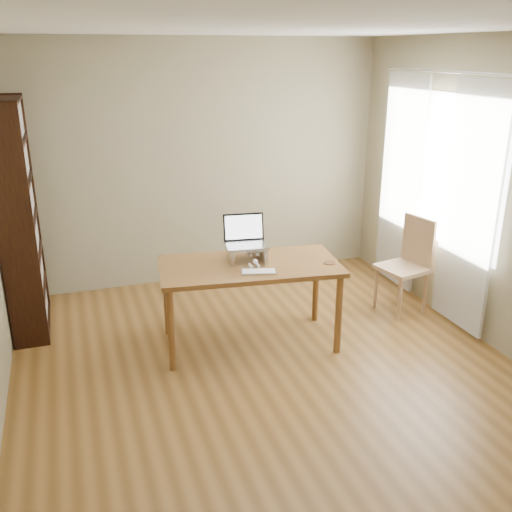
{
  "coord_description": "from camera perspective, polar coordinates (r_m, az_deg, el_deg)",
  "views": [
    {
      "loc": [
        -1.4,
        -3.72,
        2.47
      ],
      "look_at": [
        0.05,
        0.56,
        0.82
      ],
      "focal_mm": 40.0,
      "sensor_mm": 36.0,
      "label": 1
    }
  ],
  "objects": [
    {
      "name": "laptop",
      "position": [
        4.9,
        -1.17,
        1.89
      ],
      "size": [
        0.38,
        0.33,
        0.25
      ],
      "rotation": [
        0.0,
        0.0,
        -0.12
      ],
      "color": "silver",
      "rests_on": "laptop_stand"
    },
    {
      "name": "chair",
      "position": [
        5.78,
        15.07,
        -0.55
      ],
      "size": [
        0.49,
        0.49,
        0.94
      ],
      "rotation": [
        0.0,
        0.0,
        0.21
      ],
      "color": "#9E8256",
      "rests_on": "ground"
    },
    {
      "name": "laptop_stand",
      "position": [
        4.88,
        -0.93,
        0.42
      ],
      "size": [
        0.32,
        0.25,
        0.13
      ],
      "rotation": [
        0.0,
        0.0,
        -0.12
      ],
      "color": "silver",
      "rests_on": "desk"
    },
    {
      "name": "desk",
      "position": [
        4.87,
        -0.63,
        -1.77
      ],
      "size": [
        1.61,
        0.94,
        0.75
      ],
      "rotation": [
        0.0,
        0.0,
        -0.12
      ],
      "color": "brown",
      "rests_on": "ground"
    },
    {
      "name": "curtains",
      "position": [
        5.76,
        17.21,
        6.07
      ],
      "size": [
        0.03,
        1.9,
        2.25
      ],
      "color": "white",
      "rests_on": "ground"
    },
    {
      "name": "bookshelf",
      "position": [
        5.47,
        -22.62,
        3.42
      ],
      "size": [
        0.3,
        0.9,
        2.1
      ],
      "color": "black",
      "rests_on": "ground"
    },
    {
      "name": "coaster",
      "position": [
        4.9,
        7.35,
        -0.68
      ],
      "size": [
        0.1,
        0.1,
        0.01
      ],
      "primitive_type": "cylinder",
      "color": "brown",
      "rests_on": "desk"
    },
    {
      "name": "keyboard",
      "position": [
        4.64,
        0.28,
        -1.6
      ],
      "size": [
        0.31,
        0.19,
        0.02
      ],
      "rotation": [
        0.0,
        0.0,
        -0.26
      ],
      "color": "silver",
      "rests_on": "desk"
    },
    {
      "name": "room",
      "position": [
        4.16,
        2.17,
        3.72
      ],
      "size": [
        4.04,
        4.54,
        2.64
      ],
      "color": "brown",
      "rests_on": "ground"
    },
    {
      "name": "cat",
      "position": [
        4.92,
        -0.78,
        0.29
      ],
      "size": [
        0.23,
        0.47,
        0.13
      ],
      "rotation": [
        0.0,
        0.0,
        -0.07
      ],
      "color": "#423B34",
      "rests_on": "desk"
    }
  ]
}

